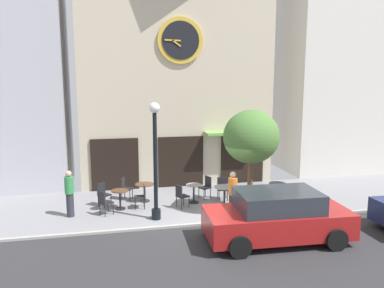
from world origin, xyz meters
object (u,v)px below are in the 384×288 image
object	(u,v)px
cafe_table_center	(120,196)
parked_car_red	(277,217)
cafe_chair_curbside	(104,201)
cafe_chair_left_end	(103,193)
cafe_table_near_door	(277,189)
cafe_table_center_left	(145,189)
street_lamp	(155,161)
pedestrian_green	(70,193)
pedestrian_orange	(233,194)
street_tree	(251,137)
cafe_chair_near_lamp	(181,195)
cafe_table_near_curb	(194,191)
cafe_chair_near_tree	(142,195)
cafe_table_center_right	(224,192)
cafe_chair_corner	(206,185)
cafe_chair_by_entrance	(222,187)
cafe_chair_outer	(275,194)
cafe_chair_mid_row	(125,187)

from	to	relation	value
cafe_table_center	parked_car_red	bearing A→B (deg)	-40.64
cafe_chair_curbside	cafe_chair_left_end	bearing A→B (deg)	93.59
cafe_table_near_door	cafe_table_center_left	bearing A→B (deg)	167.96
street_lamp	cafe_table_center	bearing A→B (deg)	132.12
cafe_chair_curbside	pedestrian_green	bearing A→B (deg)	174.47
pedestrian_orange	cafe_chair_left_end	bearing A→B (deg)	153.07
street_tree	cafe_chair_near_lamp	xyz separation A→B (m)	(-2.35, 1.06, -2.27)
cafe_chair_near_lamp	cafe_chair_left_end	distance (m)	3.02
cafe_table_near_curb	cafe_chair_near_lamp	size ratio (longest dim) A/B	0.82
street_tree	cafe_table_near_curb	distance (m)	3.30
street_tree	cafe_chair_near_tree	world-z (taller)	street_tree
parked_car_red	cafe_table_center_right	bearing A→B (deg)	99.95
cafe_table_center_right	cafe_chair_corner	size ratio (longest dim) A/B	0.87
pedestrian_orange	cafe_table_near_curb	bearing A→B (deg)	116.88
cafe_table_center	pedestrian_green	size ratio (longest dim) A/B	0.44
cafe_table_center_left	cafe_chair_by_entrance	world-z (taller)	cafe_chair_by_entrance
cafe_chair_left_end	street_tree	bearing A→B (deg)	-20.31
cafe_table_near_door	cafe_chair_left_end	bearing A→B (deg)	172.68
cafe_chair_near_tree	pedestrian_orange	xyz separation A→B (m)	(3.04, -1.69, 0.33)
parked_car_red	cafe_chair_outer	bearing A→B (deg)	66.57
cafe_chair_outer	parked_car_red	size ratio (longest dim) A/B	0.21
cafe_chair_mid_row	pedestrian_orange	bearing A→B (deg)	-38.99
cafe_chair_outer	pedestrian_green	xyz separation A→B (m)	(-7.51, 0.68, 0.33)
cafe_chair_corner	cafe_chair_by_entrance	size ratio (longest dim) A/B	1.00
cafe_chair_by_entrance	cafe_table_near_curb	bearing A→B (deg)	-171.28
cafe_table_center_left	cafe_table_near_door	size ratio (longest dim) A/B	1.02
cafe_table_near_door	parked_car_red	distance (m)	3.90
cafe_chair_outer	parked_car_red	xyz separation A→B (m)	(-1.21, -2.79, 0.23)
cafe_chair_curbside	pedestrian_orange	bearing A→B (deg)	-15.50
cafe_table_near_curb	cafe_chair_corner	bearing A→B (deg)	38.11
cafe_table_center	pedestrian_orange	size ratio (longest dim) A/B	0.44
cafe_chair_near_lamp	cafe_chair_outer	distance (m)	3.57
cafe_table_center_right	cafe_table_near_door	size ratio (longest dim) A/B	1.05
cafe_chair_outer	street_tree	bearing A→B (deg)	-164.13
cafe_chair_left_end	parked_car_red	bearing A→B (deg)	-40.42
street_lamp	cafe_chair_left_end	xyz separation A→B (m)	(-1.84, 1.84, -1.54)
cafe_chair_near_tree	pedestrian_orange	distance (m)	3.49
street_lamp	cafe_chair_mid_row	xyz separation A→B (m)	(-0.97, 2.49, -1.54)
parked_car_red	cafe_chair_mid_row	bearing A→B (deg)	130.44
cafe_table_center	cafe_chair_near_lamp	world-z (taller)	cafe_chair_near_lamp
cafe_chair_curbside	cafe_chair_outer	bearing A→B (deg)	-5.08
cafe_chair_near_tree	pedestrian_green	xyz separation A→B (m)	(-2.56, -0.35, 0.33)
cafe_table_center_right	cafe_chair_near_lamp	distance (m)	1.69
street_lamp	cafe_table_near_curb	world-z (taller)	street_lamp
cafe_table_center	pedestrian_orange	bearing A→B (deg)	-24.67
cafe_chair_near_lamp	cafe_table_center_left	bearing A→B (deg)	138.81
cafe_table_center_left	parked_car_red	bearing A→B (deg)	-52.53
street_tree	cafe_table_center_right	world-z (taller)	street_tree
cafe_chair_curbside	pedestrian_orange	size ratio (longest dim) A/B	0.54
cafe_chair_outer	cafe_table_center	bearing A→B (deg)	169.13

